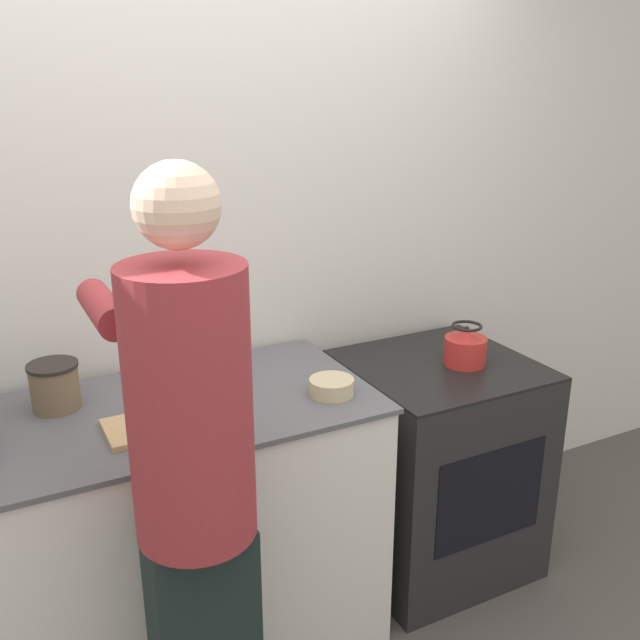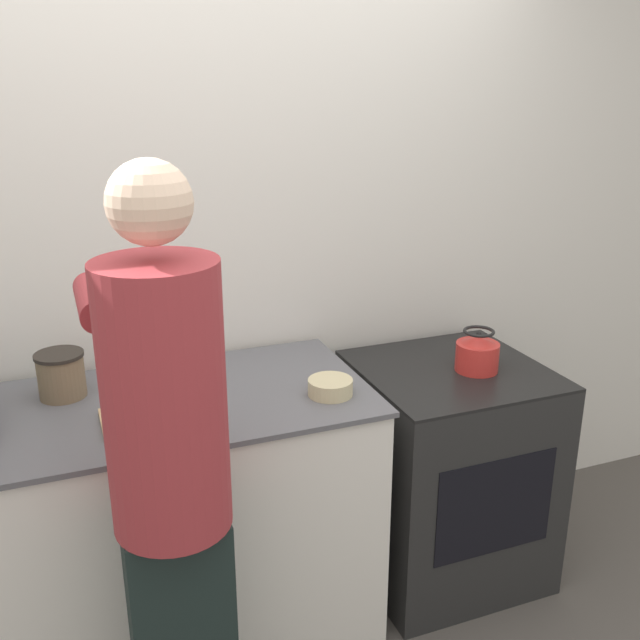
{
  "view_description": "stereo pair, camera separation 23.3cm",
  "coord_description": "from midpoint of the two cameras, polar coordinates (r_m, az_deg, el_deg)",
  "views": [
    {
      "loc": [
        -0.8,
        -1.72,
        1.95
      ],
      "look_at": [
        0.21,
        0.24,
        1.19
      ],
      "focal_mm": 40.0,
      "sensor_mm": 36.0,
      "label": 1
    },
    {
      "loc": [
        -0.59,
        -1.82,
        1.95
      ],
      "look_at": [
        0.21,
        0.24,
        1.19
      ],
      "focal_mm": 40.0,
      "sensor_mm": 36.0,
      "label": 2
    }
  ],
  "objects": [
    {
      "name": "person",
      "position": [
        1.88,
        -13.69,
        -12.67
      ],
      "size": [
        0.34,
        0.58,
        1.78
      ],
      "color": "black",
      "rests_on": "ground_plane"
    },
    {
      "name": "cutting_board",
      "position": [
        2.26,
        -15.81,
        -8.12
      ],
      "size": [
        0.31,
        0.2,
        0.02
      ],
      "color": "tan",
      "rests_on": "counter"
    },
    {
      "name": "wall_back",
      "position": [
        2.7,
        -11.63,
        4.7
      ],
      "size": [
        8.0,
        0.05,
        2.6
      ],
      "color": "silver",
      "rests_on": "ground_plane"
    },
    {
      "name": "kettle",
      "position": [
        2.77,
        9.21,
        -2.23
      ],
      "size": [
        0.16,
        0.16,
        0.16
      ],
      "color": "red",
      "rests_on": "oven"
    },
    {
      "name": "knife",
      "position": [
        2.26,
        -15.08,
        -7.7
      ],
      "size": [
        0.21,
        0.08,
        0.01
      ],
      "rotation": [
        0.0,
        0.0,
        0.25
      ],
      "color": "silver",
      "rests_on": "cutting_board"
    },
    {
      "name": "bowl_prep",
      "position": [
        2.38,
        -1.89,
        -5.41
      ],
      "size": [
        0.15,
        0.15,
        0.05
      ],
      "color": "#C6B789",
      "rests_on": "counter"
    },
    {
      "name": "canister_jar",
      "position": [
        2.46,
        -23.07,
        -4.94
      ],
      "size": [
        0.16,
        0.16,
        0.15
      ],
      "color": "#756047",
      "rests_on": "counter"
    },
    {
      "name": "counter",
      "position": [
        2.6,
        -16.18,
        -16.55
      ],
      "size": [
        1.54,
        0.72,
        0.94
      ],
      "color": "silver",
      "rests_on": "ground_plane"
    },
    {
      "name": "oven",
      "position": [
        2.99,
        7.0,
        -11.41
      ],
      "size": [
        0.69,
        0.67,
        0.89
      ],
      "color": "black",
      "rests_on": "ground_plane"
    }
  ]
}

